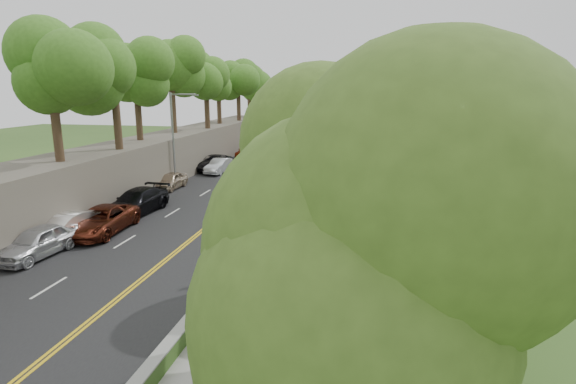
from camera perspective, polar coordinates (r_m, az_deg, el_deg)
The scene contains 26 objects.
ground at distance 24.00m, azimuth -5.00°, elevation -7.52°, with size 140.00×140.00×0.00m, color #33511E.
road at distance 39.30m, azimuth -6.43°, elevation 0.73°, with size 11.20×66.00×0.04m, color black.
sidewalk at distance 37.67m, azimuth 5.17°, elevation 0.22°, with size 4.20×66.00×0.05m, color gray.
jersey_barrier at distance 37.92m, azimuth 1.72°, elevation 0.78°, with size 0.42×66.00×0.60m, color #87F141.
rock_embankment at distance 42.10m, azimuth -17.08°, elevation 3.81°, with size 5.00×66.00×4.00m, color #595147.
chainlink_fence at distance 37.30m, azimuth 8.41°, elevation 1.54°, with size 0.04×66.00×2.00m, color slate.
trees_embankment at distance 41.40m, azimuth -17.27°, elevation 15.48°, with size 6.40×66.00×13.00m, color #468024, non-canonical shape.
trees_fenceside at distance 36.53m, azimuth 12.47°, elevation 10.62°, with size 7.00×66.00×14.00m, color #557A2A, non-canonical shape.
streetlight at distance 39.51m, azimuth -14.12°, elevation 7.28°, with size 2.52×0.22×8.00m.
signpost at distance 20.34m, azimuth -4.64°, elevation -5.53°, with size 0.62×0.09×3.10m.
construction_barrel at distance 45.29m, azimuth 6.87°, elevation 3.01°, with size 0.55×0.55×0.90m, color red.
concrete_block at distance 20.55m, azimuth 4.55°, elevation -9.89°, with size 1.15×0.86×0.77m, color gray.
car_0 at distance 26.19m, azimuth -29.22°, elevation -5.55°, with size 1.83×4.54×1.55m, color silver.
car_1 at distance 28.07m, azimuth -26.69°, elevation -4.09°, with size 1.62×4.65×1.53m, color silver.
car_2 at distance 28.66m, azimuth -22.63°, elevation -3.34°, with size 2.55×5.53×1.54m, color #541E11.
car_3 at distance 32.22m, azimuth -18.63°, elevation -1.16°, with size 2.29×5.64×1.64m, color black.
car_4 at distance 39.11m, azimuth -14.71°, elevation 1.38°, with size 1.63×4.06×1.38m, color tan.
car_5 at distance 45.41m, azimuth -8.68°, elevation 3.30°, with size 1.51×4.32×1.42m, color silver.
car_6 at distance 47.04m, azimuth -9.37°, elevation 3.70°, with size 2.56×5.54×1.54m, color black.
car_7 at distance 54.97m, azimuth -5.06°, elevation 5.19°, with size 2.16×5.31×1.54m, color #932A0A.
car_8 at distance 66.50m, azimuth -3.55°, elevation 6.60°, with size 1.77×4.39×1.50m, color #B8B9BD.
painter_0 at distance 29.54m, azimuth 0.78°, elevation -1.68°, with size 0.81×0.53×1.66m, color #C58011.
painter_1 at distance 26.56m, azimuth -0.60°, elevation -3.50°, with size 0.58×0.38×1.58m, color beige.
painter_2 at distance 30.91m, azimuth 0.42°, elevation -1.05°, with size 0.78×0.61×1.60m, color #212228.
painter_3 at distance 26.30m, azimuth -1.62°, elevation -3.70°, with size 1.00×0.57×1.55m, color #9E523B.
person_far at distance 46.74m, azimuth 6.79°, elevation 3.87°, with size 1.03×0.43×1.76m, color black.
Camera 1 is at (6.45, -21.50, 8.51)m, focal length 28.00 mm.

